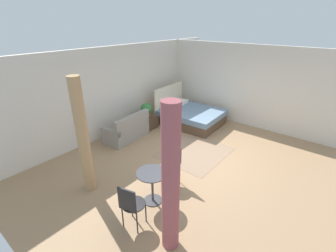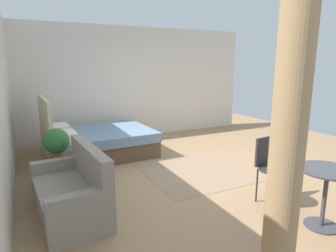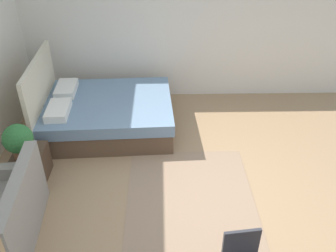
{
  "view_description": "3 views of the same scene",
  "coord_description": "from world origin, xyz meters",
  "px_view_note": "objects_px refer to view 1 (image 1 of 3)",
  "views": [
    {
      "loc": [
        -4.95,
        -3.01,
        3.47
      ],
      "look_at": [
        -0.16,
        0.92,
        0.68
      ],
      "focal_mm": 25.35,
      "sensor_mm": 36.0,
      "label": 1
    },
    {
      "loc": [
        -4.09,
        2.66,
        1.86
      ],
      "look_at": [
        0.31,
        0.49,
        0.8
      ],
      "focal_mm": 30.88,
      "sensor_mm": 36.0,
      "label": 2
    },
    {
      "loc": [
        -3.35,
        0.5,
        3.33
      ],
      "look_at": [
        0.75,
        0.41,
        0.66
      ],
      "focal_mm": 38.3,
      "sensor_mm": 36.0,
      "label": 3
    }
  ],
  "objects_px": {
    "couch": "(127,130)",
    "balcony_table": "(152,181)",
    "potted_plant": "(146,109)",
    "cafe_chair_near_couch": "(172,161)",
    "cafe_chair_near_window": "(131,203)",
    "nightstand": "(150,122)",
    "bed": "(190,115)"
  },
  "relations": [
    {
      "from": "couch",
      "to": "cafe_chair_near_window",
      "type": "distance_m",
      "value": 3.62
    },
    {
      "from": "couch",
      "to": "nightstand",
      "type": "bearing_deg",
      "value": 1.6
    },
    {
      "from": "balcony_table",
      "to": "cafe_chair_near_couch",
      "type": "distance_m",
      "value": 0.78
    },
    {
      "from": "bed",
      "to": "cafe_chair_near_window",
      "type": "xyz_separation_m",
      "value": [
        -4.63,
        -1.93,
        0.27
      ]
    },
    {
      "from": "couch",
      "to": "balcony_table",
      "type": "relative_size",
      "value": 2.05
    },
    {
      "from": "couch",
      "to": "balcony_table",
      "type": "height_order",
      "value": "couch"
    },
    {
      "from": "nightstand",
      "to": "balcony_table",
      "type": "bearing_deg",
      "value": -135.63
    },
    {
      "from": "balcony_table",
      "to": "cafe_chair_near_window",
      "type": "xyz_separation_m",
      "value": [
        -0.76,
        -0.19,
        0.07
      ]
    },
    {
      "from": "bed",
      "to": "couch",
      "type": "xyz_separation_m",
      "value": [
        -2.28,
        0.8,
        -0.01
      ]
    },
    {
      "from": "potted_plant",
      "to": "balcony_table",
      "type": "height_order",
      "value": "potted_plant"
    },
    {
      "from": "balcony_table",
      "to": "potted_plant",
      "type": "bearing_deg",
      "value": 45.93
    },
    {
      "from": "couch",
      "to": "cafe_chair_near_couch",
      "type": "bearing_deg",
      "value": -108.44
    },
    {
      "from": "bed",
      "to": "nightstand",
      "type": "distance_m",
      "value": 1.5
    },
    {
      "from": "cafe_chair_near_window",
      "to": "balcony_table",
      "type": "bearing_deg",
      "value": 14.28
    },
    {
      "from": "balcony_table",
      "to": "cafe_chair_near_window",
      "type": "bearing_deg",
      "value": -165.72
    },
    {
      "from": "potted_plant",
      "to": "balcony_table",
      "type": "relative_size",
      "value": 0.67
    },
    {
      "from": "potted_plant",
      "to": "cafe_chair_near_window",
      "type": "bearing_deg",
      "value": -139.52
    },
    {
      "from": "cafe_chair_near_couch",
      "to": "balcony_table",
      "type": "bearing_deg",
      "value": -173.33
    },
    {
      "from": "nightstand",
      "to": "bed",
      "type": "bearing_deg",
      "value": -33.74
    },
    {
      "from": "couch",
      "to": "balcony_table",
      "type": "distance_m",
      "value": 3.0
    },
    {
      "from": "couch",
      "to": "potted_plant",
      "type": "relative_size",
      "value": 3.08
    },
    {
      "from": "bed",
      "to": "cafe_chair_near_window",
      "type": "distance_m",
      "value": 5.03
    },
    {
      "from": "bed",
      "to": "cafe_chair_near_window",
      "type": "bearing_deg",
      "value": -157.34
    },
    {
      "from": "nightstand",
      "to": "cafe_chair_near_couch",
      "type": "distance_m",
      "value": 3.12
    },
    {
      "from": "potted_plant",
      "to": "cafe_chair_near_couch",
      "type": "distance_m",
      "value": 3.08
    },
    {
      "from": "bed",
      "to": "potted_plant",
      "type": "distance_m",
      "value": 1.66
    },
    {
      "from": "cafe_chair_near_window",
      "to": "bed",
      "type": "bearing_deg",
      "value": 22.66
    },
    {
      "from": "balcony_table",
      "to": "cafe_chair_near_couch",
      "type": "height_order",
      "value": "cafe_chair_near_couch"
    },
    {
      "from": "bed",
      "to": "couch",
      "type": "height_order",
      "value": "bed"
    },
    {
      "from": "potted_plant",
      "to": "couch",
      "type": "bearing_deg",
      "value": -175.75
    },
    {
      "from": "bed",
      "to": "cafe_chair_near_couch",
      "type": "relative_size",
      "value": 2.41
    },
    {
      "from": "potted_plant",
      "to": "cafe_chair_near_window",
      "type": "distance_m",
      "value": 4.32
    }
  ]
}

